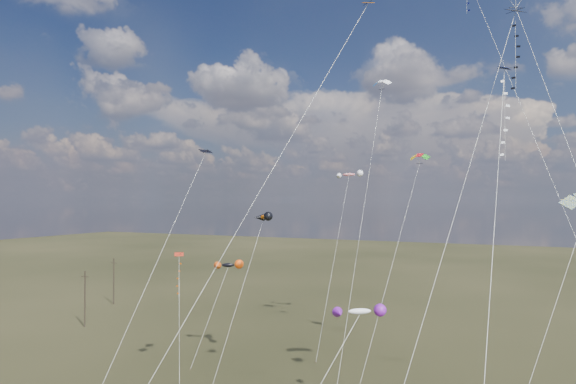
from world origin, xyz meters
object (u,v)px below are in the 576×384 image
at_px(utility_pole_far, 114,281).
at_px(diamond_black_high, 508,71).
at_px(utility_pole_near, 85,298).
at_px(novelty_black_orange, 228,265).

relative_size(utility_pole_far, diamond_black_high, 0.25).
distance_m(utility_pole_near, novelty_black_orange, 26.67).
relative_size(utility_pole_near, novelty_black_orange, 0.72).
relative_size(diamond_black_high, novelty_black_orange, 2.81).
bearing_deg(diamond_black_high, novelty_black_orange, 153.97).
xyz_separation_m(utility_pole_near, utility_pole_far, (-8.00, 14.00, 0.00)).
xyz_separation_m(utility_pole_far, diamond_black_high, (64.87, -31.82, 22.75)).
bearing_deg(utility_pole_near, utility_pole_far, 119.74).
relative_size(utility_pole_near, diamond_black_high, 0.25).
bearing_deg(utility_pole_far, novelty_black_orange, -26.22).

